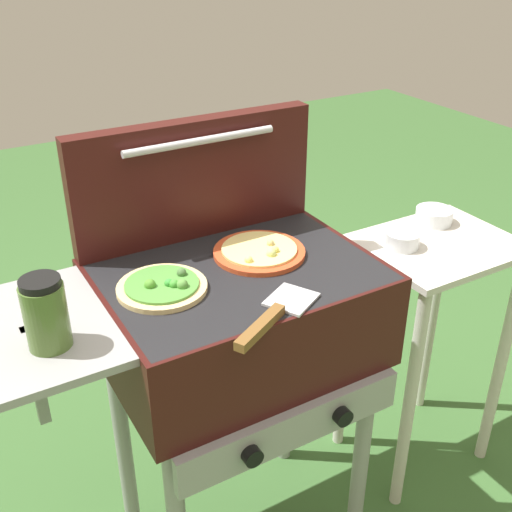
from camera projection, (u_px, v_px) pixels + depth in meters
The scene contains 9 objects.
grill at pixel (234, 323), 1.53m from camera, with size 0.96×0.53×0.90m.
grill_lid_open at pixel (195, 178), 1.56m from camera, with size 0.63×0.08×0.30m.
pizza_veggie at pixel (163, 287), 1.38m from camera, with size 0.20×0.20×0.03m.
pizza_cheese at pixel (260, 251), 1.52m from camera, with size 0.22×0.22×0.03m.
sauce_jar at pixel (45, 313), 1.17m from camera, with size 0.08×0.08×0.15m.
spatula at pixel (274, 315), 1.28m from camera, with size 0.26×0.18×0.02m.
prep_table at pixel (429, 310), 1.92m from camera, with size 0.44×0.36×0.80m.
topping_bowl_near at pixel (434, 216), 1.91m from camera, with size 0.11×0.11×0.04m.
topping_bowl_far at pixel (402, 240), 1.77m from camera, with size 0.10×0.10×0.04m.
Camera 1 is at (-0.61, -1.12, 1.62)m, focal length 44.30 mm.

